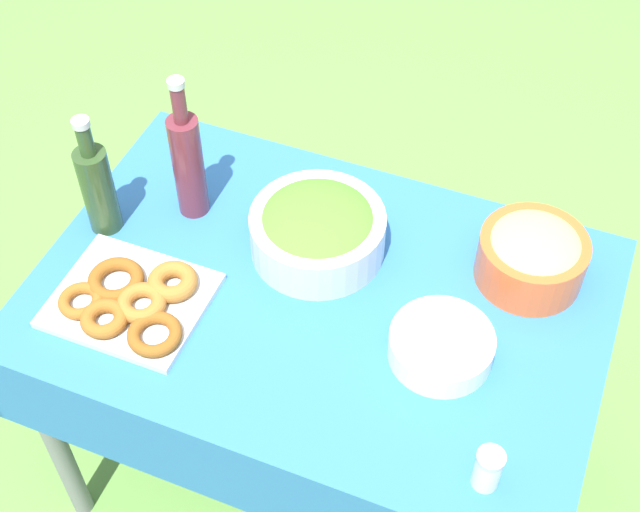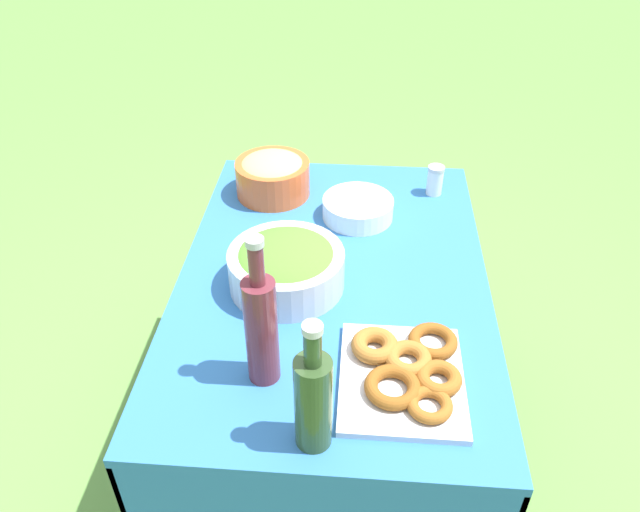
% 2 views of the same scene
% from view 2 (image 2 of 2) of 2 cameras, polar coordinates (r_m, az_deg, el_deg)
% --- Properties ---
extents(ground_plane, '(14.00, 14.00, 0.00)m').
position_cam_2_polar(ground_plane, '(2.18, 0.94, -17.33)').
color(ground_plane, '#609342').
extents(picnic_table, '(1.19, 0.80, 0.75)m').
position_cam_2_polar(picnic_table, '(1.70, 1.16, -4.62)').
color(picnic_table, '#2D6BB2').
rests_on(picnic_table, ground_plane).
extents(salad_bowl, '(0.29, 0.29, 0.12)m').
position_cam_2_polar(salad_bowl, '(1.56, -3.10, -0.85)').
color(salad_bowl, silver).
rests_on(salad_bowl, picnic_table).
extents(pasta_bowl, '(0.23, 0.23, 0.13)m').
position_cam_2_polar(pasta_bowl, '(1.93, -4.35, 7.44)').
color(pasta_bowl, '#E05B28').
rests_on(pasta_bowl, picnic_table).
extents(donut_platter, '(0.33, 0.28, 0.05)m').
position_cam_2_polar(donut_platter, '(1.36, 7.87, -10.40)').
color(donut_platter, silver).
rests_on(donut_platter, picnic_table).
extents(plate_stack, '(0.21, 0.21, 0.06)m').
position_cam_2_polar(plate_stack, '(1.84, 3.48, 4.38)').
color(plate_stack, white).
rests_on(plate_stack, picnic_table).
extents(olive_oil_bottle, '(0.07, 0.07, 0.30)m').
position_cam_2_polar(olive_oil_bottle, '(1.17, -0.63, -12.92)').
color(olive_oil_bottle, '#2D4723').
rests_on(olive_oil_bottle, picnic_table).
extents(wine_bottle, '(0.07, 0.07, 0.36)m').
position_cam_2_polar(wine_bottle, '(1.28, -5.41, -6.44)').
color(wine_bottle, maroon).
rests_on(wine_bottle, picnic_table).
extents(salt_shaker, '(0.05, 0.05, 0.09)m').
position_cam_2_polar(salt_shaker, '(1.97, 10.47, 6.85)').
color(salt_shaker, white).
rests_on(salt_shaker, picnic_table).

